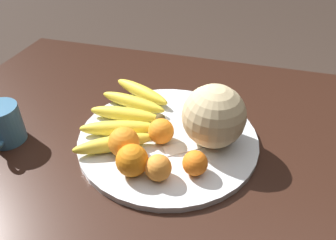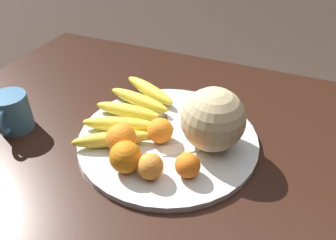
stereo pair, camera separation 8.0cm
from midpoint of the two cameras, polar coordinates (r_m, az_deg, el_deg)
The scene contains 11 objects.
kitchen_table at distance 0.86m, azimuth 0.44°, elevation -10.41°, with size 1.52×1.08×0.72m.
fruit_bowl at distance 0.84m, azimuth -2.74°, elevation -3.23°, with size 0.46×0.46×0.02m.
melon at distance 0.77m, azimuth 5.06°, elevation 0.57°, with size 0.15×0.15×0.15m.
banana_bunch at distance 0.89m, azimuth -9.66°, elevation 0.82°, with size 0.21×0.37×0.04m.
orange_front_left at distance 0.71m, azimuth -4.98°, elevation -8.41°, with size 0.06×0.06×0.06m.
orange_front_right at distance 0.77m, azimuth -10.68°, elevation -3.97°, with size 0.07×0.07×0.07m.
orange_mid_center at distance 0.80m, azimuth -4.09°, elevation -2.07°, with size 0.06×0.06×0.06m.
orange_back_left at distance 0.72m, azimuth 1.53°, elevation -7.65°, with size 0.06×0.06×0.06m.
orange_back_right at distance 0.72m, azimuth -9.46°, elevation -7.08°, with size 0.07×0.07×0.07m.
produce_tag at distance 0.80m, azimuth -0.33°, elevation -4.93°, with size 0.10×0.08×0.00m.
ceramic_mug at distance 0.93m, azimuth -29.08°, elevation -0.79°, with size 0.09×0.13×0.10m.
Camera 1 is at (0.12, -0.58, 1.26)m, focal length 35.00 mm.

